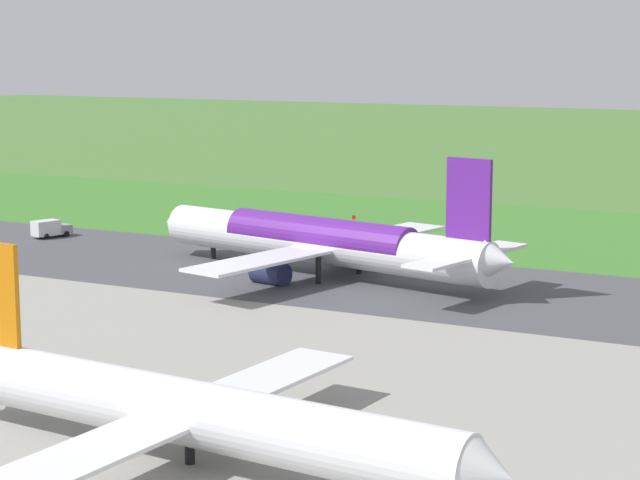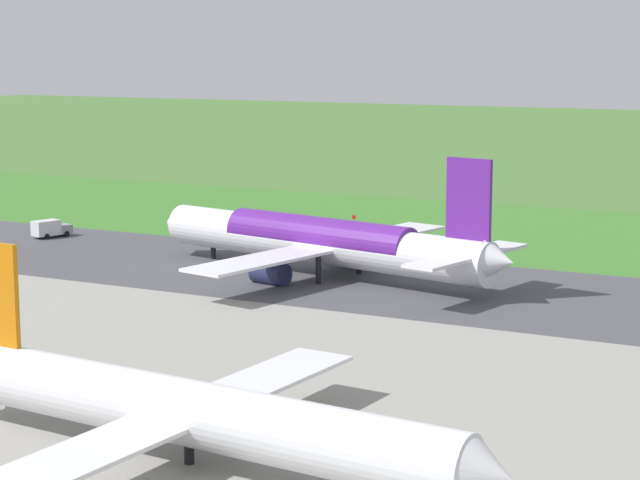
# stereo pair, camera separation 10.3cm
# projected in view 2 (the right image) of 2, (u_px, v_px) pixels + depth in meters

# --- Properties ---
(ground_plane) EXTENTS (800.00, 800.00, 0.00)m
(ground_plane) POSITION_uv_depth(u_px,v_px,m) (292.00, 273.00, 145.33)
(ground_plane) COLOR #477233
(runway_asphalt) EXTENTS (600.00, 33.15, 0.06)m
(runway_asphalt) POSITION_uv_depth(u_px,v_px,m) (292.00, 273.00, 145.33)
(runway_asphalt) COLOR #47474C
(runway_asphalt) RESTS_ON ground
(grass_verge_foreground) EXTENTS (600.00, 80.00, 0.04)m
(grass_verge_foreground) POSITION_uv_depth(u_px,v_px,m) (398.00, 235.00, 174.15)
(grass_verge_foreground) COLOR #3C782B
(grass_verge_foreground) RESTS_ON ground
(airliner_main) EXTENTS (53.79, 44.31, 15.88)m
(airliner_main) POSITION_uv_depth(u_px,v_px,m) (322.00, 242.00, 142.57)
(airliner_main) COLOR white
(airliner_main) RESTS_ON ground
(airliner_parked_mid) EXTENTS (46.68, 38.22, 13.62)m
(airliner_parked_mid) POSITION_uv_depth(u_px,v_px,m) (185.00, 411.00, 78.49)
(airliner_parked_mid) COLOR white
(airliner_parked_mid) RESTS_ON ground
(service_truck_baggage) EXTENTS (3.91, 6.21, 2.65)m
(service_truck_baggage) POSITION_uv_depth(u_px,v_px,m) (50.00, 228.00, 172.03)
(service_truck_baggage) COLOR gray
(service_truck_baggage) RESTS_ON ground
(no_stopping_sign) EXTENTS (0.60, 0.10, 2.61)m
(no_stopping_sign) POSITION_uv_depth(u_px,v_px,m) (354.00, 222.00, 177.05)
(no_stopping_sign) COLOR slate
(no_stopping_sign) RESTS_ON ground
(traffic_cone_orange) EXTENTS (0.40, 0.40, 0.55)m
(traffic_cone_orange) POSITION_uv_depth(u_px,v_px,m) (299.00, 230.00, 177.53)
(traffic_cone_orange) COLOR orange
(traffic_cone_orange) RESTS_ON ground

